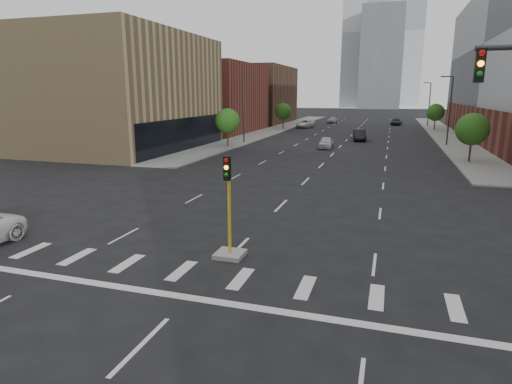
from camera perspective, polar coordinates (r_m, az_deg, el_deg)
The scene contains 21 objects.
sidewalk_left_far at distance 84.26m, azimuth 2.79°, elevation 8.39°, with size 5.00×92.00×0.15m, color gray.
sidewalk_right_far at distance 81.99m, azimuth 23.68°, elevation 7.19°, with size 5.00×92.00×0.15m, color gray.
building_left_mid at distance 58.08m, azimuth -18.58°, elevation 12.49°, with size 20.00×24.00×14.00m, color #A2875B.
building_left_far_a at distance 80.66m, azimuth -7.49°, elevation 12.30°, with size 20.00×22.00×12.00m, color brown.
building_left_far_b at distance 104.83m, azimuth -1.39°, elevation 12.83°, with size 20.00×24.00×13.00m, color brown.
tower_left at distance 229.42m, azimuth 14.62°, elevation 19.69°, with size 22.00×22.00×70.00m, color #B2B7BC.
tower_right at distance 269.31m, azimuth 19.24°, elevation 19.42°, with size 20.00×20.00×80.00m, color #B2B7BC.
tower_mid at distance 207.88m, azimuth 16.38°, elevation 16.71°, with size 18.00×18.00×44.00m, color slate.
median_traffic_signal at distance 18.36m, azimuth -3.57°, elevation -5.79°, with size 1.20×1.20×4.40m.
streetlight_right_a at distance 62.67m, azimuth 24.38°, elevation 10.19°, with size 1.60×0.22×9.07m.
streetlight_right_b at distance 97.52m, azimuth 22.06°, elevation 11.01°, with size 1.60×0.22×9.07m.
streetlight_left at distance 60.56m, azimuth -1.57°, elevation 11.26°, with size 1.60×0.22×9.07m.
tree_left_near at distance 56.15m, azimuth -3.82°, elevation 9.44°, with size 3.20×3.20×4.85m.
tree_left_far at distance 84.78m, azimuth 3.65°, elevation 10.65°, with size 3.20×3.20×4.85m.
tree_right_near at distance 47.99m, azimuth 26.89°, elevation 7.47°, with size 3.20×3.20×4.85m.
tree_right_far at distance 87.65m, azimuth 22.83°, elevation 9.76°, with size 3.20×3.20×4.85m.
car_near_left at distance 55.62m, azimuth 9.36°, elevation 6.51°, with size 1.73×4.30×1.47m, color #ADACB1.
car_mid_right at distance 65.78m, azimuth 13.62°, elevation 7.38°, with size 1.72×4.94×1.63m, color black.
car_far_left at distance 88.80m, azimuth 6.59°, elevation 9.02°, with size 2.63×5.71×1.59m, color silver.
car_deep_right at distance 99.92m, azimuth 18.18°, elevation 8.86°, with size 1.98×4.86×1.41m, color black.
car_distant at distance 103.39m, azimuth 10.19°, elevation 9.43°, with size 1.75×4.36×1.48m, color #A2A2A7.
Camera 1 is at (6.29, -7.24, 6.89)m, focal length 30.00 mm.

